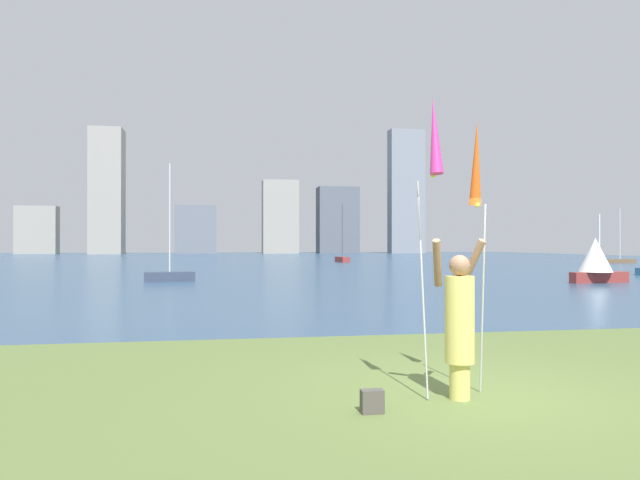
% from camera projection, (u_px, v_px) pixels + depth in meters
% --- Properties ---
extents(ground, '(120.00, 138.00, 0.12)m').
position_uv_depth(ground, '(250.00, 264.00, 57.75)').
color(ground, '#5B7038').
extents(person, '(0.72, 0.53, 1.97)m').
position_uv_depth(person, '(459.00, 320.00, 7.34)').
color(person, '#D8CC66').
rests_on(person, ground).
extents(kite_flag_left, '(0.16, 0.77, 3.65)m').
position_uv_depth(kite_flag_left, '(434.00, 145.00, 7.08)').
color(kite_flag_left, '#B2B2B7').
rests_on(kite_flag_left, ground).
extents(kite_flag_right, '(0.16, 0.40, 3.51)m').
position_uv_depth(kite_flag_right, '(476.00, 170.00, 7.79)').
color(kite_flag_right, '#B2B2B7').
rests_on(kite_flag_right, ground).
extents(bag, '(0.25, 0.15, 0.26)m').
position_uv_depth(bag, '(372.00, 401.00, 6.72)').
color(bag, '#4C4742').
rests_on(bag, ground).
extents(sailboat_1, '(3.11, 0.59, 5.26)m').
position_uv_depth(sailboat_1, '(620.00, 259.00, 57.61)').
color(sailboat_1, brown).
rests_on(sailboat_1, ground).
extents(sailboat_2, '(0.97, 3.05, 5.93)m').
position_uv_depth(sailboat_2, '(342.00, 258.00, 60.88)').
color(sailboat_2, maroon).
rests_on(sailboat_2, ground).
extents(sailboat_3, '(3.20, 1.78, 3.33)m').
position_uv_depth(sailboat_3, '(596.00, 259.00, 28.91)').
color(sailboat_3, maroon).
rests_on(sailboat_3, ground).
extents(sailboat_4, '(2.54, 1.16, 5.92)m').
position_uv_depth(sailboat_4, '(170.00, 275.00, 29.97)').
color(sailboat_4, '#333D51').
rests_on(sailboat_4, ground).
extents(skyline_tower_0, '(7.05, 3.11, 8.62)m').
position_uv_depth(skyline_tower_0, '(37.00, 230.00, 107.68)').
color(skyline_tower_0, gray).
rests_on(skyline_tower_0, ground).
extents(skyline_tower_1, '(5.61, 5.47, 22.29)m').
position_uv_depth(skyline_tower_1, '(107.00, 191.00, 106.36)').
color(skyline_tower_1, gray).
rests_on(skyline_tower_1, ground).
extents(skyline_tower_2, '(7.63, 4.55, 8.98)m').
position_uv_depth(skyline_tower_2, '(196.00, 230.00, 112.53)').
color(skyline_tower_2, slate).
rests_on(skyline_tower_2, ground).
extents(skyline_tower_3, '(6.71, 4.06, 13.80)m').
position_uv_depth(skyline_tower_3, '(280.00, 217.00, 113.22)').
color(skyline_tower_3, gray).
rests_on(skyline_tower_3, ground).
extents(skyline_tower_4, '(7.79, 4.57, 12.77)m').
position_uv_depth(skyline_tower_4, '(338.00, 220.00, 116.01)').
color(skyline_tower_4, '#565B66').
rests_on(skyline_tower_4, ground).
extents(skyline_tower_5, '(6.67, 3.04, 23.77)m').
position_uv_depth(skyline_tower_5, '(406.00, 192.00, 115.48)').
color(skyline_tower_5, gray).
rests_on(skyline_tower_5, ground).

